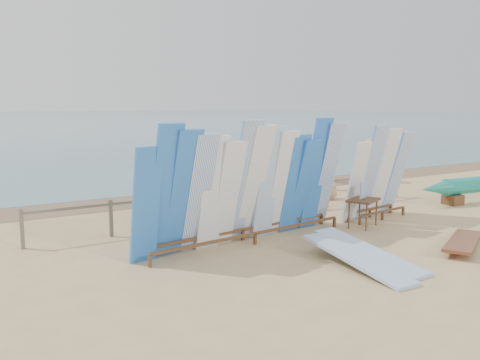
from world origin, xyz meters
TOP-DOWN VIEW (x-y plane):
  - ground at (0.00, 0.00)m, footprint 160.00×160.00m
  - wet_sand_strip at (0.00, 7.20)m, footprint 40.00×2.60m
  - fence at (0.00, 3.00)m, footprint 12.08×0.08m
  - main_surfboard_rack at (-1.45, 0.80)m, footprint 5.82×1.33m
  - side_surfboard_rack at (2.94, 1.00)m, footprint 2.39×0.91m
  - vendor_table at (1.87, 0.49)m, footprint 1.08×0.95m
  - flat_board_b at (-0.68, -1.87)m, footprint 0.64×2.70m
  - flat_board_c at (2.54, -1.98)m, footprint 2.64×1.78m
  - flat_board_a at (-0.14, -1.67)m, footprint 0.65×2.71m
  - beach_chair_left at (-0.18, 4.08)m, footprint 0.73×0.75m
  - beach_chair_right at (1.70, 3.69)m, footprint 0.60×0.62m
  - stroller at (2.28, 3.99)m, footprint 0.79×0.98m
  - beachgoer_7 at (4.76, 5.60)m, footprint 0.42×0.69m
  - beachgoer_5 at (-0.25, 5.47)m, footprint 1.78×0.95m
  - beachgoer_2 at (-1.75, 4.68)m, footprint 0.89×0.76m
  - beachgoer_4 at (1.40, 3.74)m, footprint 1.14×0.72m
  - beachgoer_extra_0 at (7.91, 6.11)m, footprint 0.96×1.24m
  - beachgoer_6 at (3.80, 3.97)m, footprint 0.90×0.93m
  - beachgoer_8 at (2.58, 4.90)m, footprint 0.94×0.92m
  - beachgoer_9 at (6.23, 6.86)m, footprint 1.00×1.17m

SIDE VIEW (x-z plane):
  - ground at x=0.00m, z-range 0.00..0.00m
  - wet_sand_strip at x=0.00m, z-range -0.01..0.01m
  - flat_board_b at x=-0.68m, z-range -0.20..0.20m
  - flat_board_c at x=2.54m, z-range -0.11..0.11m
  - flat_board_a at x=-0.14m, z-range -0.20..0.20m
  - beach_chair_right at x=1.70m, z-range -0.17..0.65m
  - beach_chair_left at x=-0.18m, z-range -0.20..0.76m
  - vendor_table at x=1.87m, z-range -0.20..0.99m
  - stroller at x=2.28m, z-range -0.12..1.07m
  - fence at x=0.00m, z-range 0.18..1.08m
  - beachgoer_2 at x=-1.75m, z-range 0.00..1.67m
  - beachgoer_9 at x=6.23m, z-range 0.00..1.71m
  - beachgoer_extra_0 at x=7.91m, z-range 0.00..1.79m
  - beachgoer_7 at x=4.76m, z-range 0.00..1.79m
  - beachgoer_6 at x=3.80m, z-range 0.00..1.79m
  - beachgoer_4 at x=1.40m, z-range 0.00..1.80m
  - beachgoer_8 at x=2.58m, z-range 0.00..1.83m
  - beachgoer_5 at x=-0.25m, z-range 0.00..1.83m
  - side_surfboard_rack at x=2.94m, z-range -0.12..2.52m
  - main_surfboard_rack at x=-1.45m, z-range -0.14..2.71m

